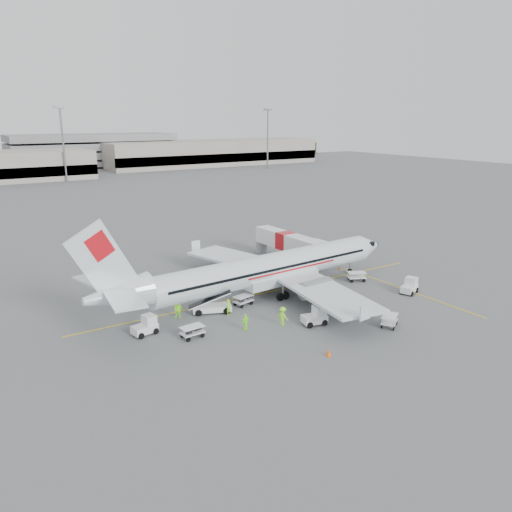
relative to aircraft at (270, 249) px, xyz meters
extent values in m
plane|color=#56595B|center=(-0.11, 0.71, -5.23)|extent=(360.00, 360.00, 0.00)
cube|color=yellow|center=(-0.11, 0.71, -5.22)|extent=(44.00, 0.20, 0.01)
cube|color=yellow|center=(13.89, -7.29, -5.22)|extent=(0.20, 20.00, 0.01)
cone|color=#F35B10|center=(12.86, 2.77, -4.95)|extent=(0.34, 0.34, 0.55)
cone|color=#F35B10|center=(1.02, 20.85, -4.97)|extent=(0.32, 0.32, 0.53)
cone|color=#F35B10|center=(-4.38, -14.98, -4.87)|extent=(0.44, 0.44, 0.71)
imported|color=#8BF71E|center=(-6.85, -2.75, -4.42)|extent=(0.70, 0.63, 1.62)
imported|color=#8BF71E|center=(-11.43, -0.79, -4.33)|extent=(1.11, 1.09, 1.80)
imported|color=#8BF71E|center=(-3.87, -7.78, -4.31)|extent=(0.97, 1.32, 1.83)
imported|color=#8BF71E|center=(-7.39, -6.82, -4.44)|extent=(0.97, 0.52, 1.58)
camera|label=1|loc=(-29.69, -43.22, 13.72)|focal=35.00mm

